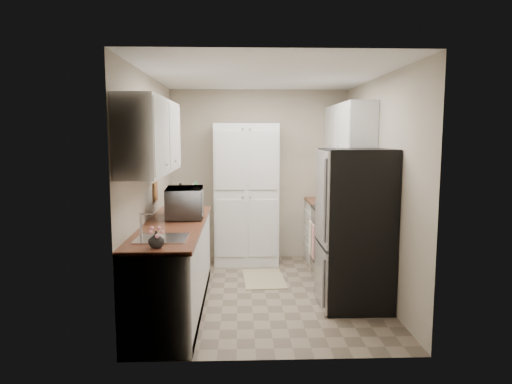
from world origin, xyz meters
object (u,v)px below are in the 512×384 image
refrigerator (355,229)px  toaster_oven (338,193)px  electric_range (341,245)px  wine_bottle (181,198)px  pantry_cabinet (246,194)px  microwave (185,203)px

refrigerator → toaster_oven: (0.15, 1.60, 0.17)m
electric_range → wine_bottle: wine_bottle is taller
pantry_cabinet → toaster_oven: pantry_cabinet is taller
pantry_cabinet → toaster_oven: 1.30m
wine_bottle → pantry_cabinet: bearing=49.4°
microwave → toaster_oven: bearing=-62.7°
electric_range → microwave: microwave is taller
pantry_cabinet → microwave: bearing=-117.4°
refrigerator → microwave: refrigerator is taller
microwave → electric_range: bearing=-81.3°
wine_bottle → microwave: bearing=-76.4°
microwave → toaster_oven: 2.36m
electric_range → toaster_oven: (0.12, 0.80, 0.55)m
pantry_cabinet → refrigerator: 2.07m
microwave → toaster_oven: (2.00, 1.24, -0.06)m
toaster_oven → refrigerator: bearing=-94.3°
refrigerator → microwave: size_ratio=2.81×
electric_range → wine_bottle: bearing=-179.3°
electric_range → refrigerator: size_ratio=0.66×
pantry_cabinet → electric_range: 1.58m
refrigerator → wine_bottle: (-1.95, 0.78, 0.23)m
electric_range → wine_bottle: size_ratio=3.62×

